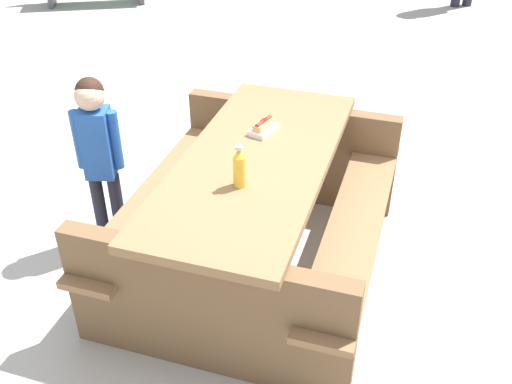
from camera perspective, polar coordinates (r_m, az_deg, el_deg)
name	(u,v)px	position (r m, az deg, el deg)	size (l,w,h in m)	color
ground_plane	(256,264)	(3.55, 0.00, -7.05)	(30.00, 30.00, 0.00)	#B7B2A8
picnic_table	(256,204)	(3.27, 0.00, -1.17)	(2.15, 1.89, 0.75)	olive
soda_bottle	(239,168)	(2.82, -1.64, 2.38)	(0.06, 0.06, 0.22)	yellow
hotdog_tray	(263,127)	(3.34, 0.72, 6.33)	(0.21, 0.19, 0.08)	white
child_in_coat	(98,144)	(3.46, -15.17, 4.58)	(0.17, 0.27, 1.09)	#262633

